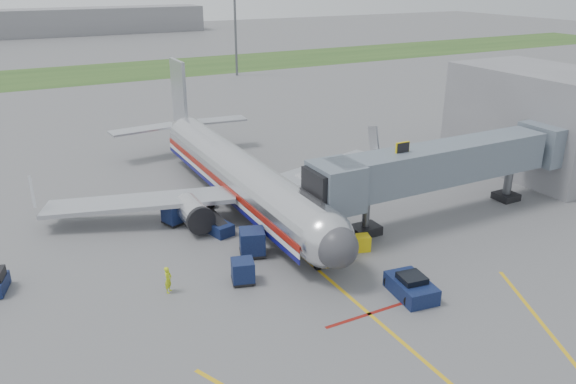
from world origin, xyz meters
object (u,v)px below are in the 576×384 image
airliner (239,174)px  ramp_worker (168,280)px  belt_loader (214,224)px  pushback_tug (411,287)px

airliner → ramp_worker: 15.05m
belt_loader → ramp_worker: size_ratio=2.54×
pushback_tug → airliner: bearing=100.5°
airliner → belt_loader: bearing=-133.0°
airliner → pushback_tug: (3.46, -18.75, -2.06)m
belt_loader → ramp_worker: 9.13m
pushback_tug → ramp_worker: 15.06m
airliner → belt_loader: (-3.98, -4.26, -2.13)m
ramp_worker → belt_loader: bearing=1.6°
pushback_tug → ramp_worker: bearing=150.7°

